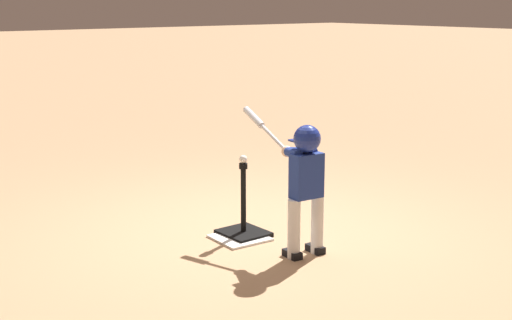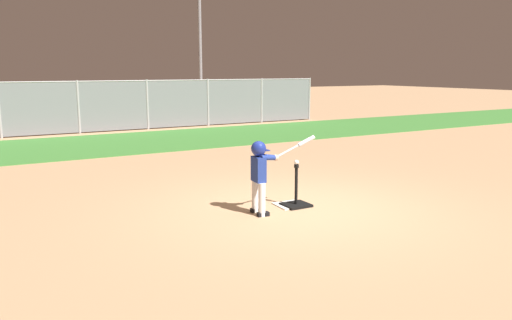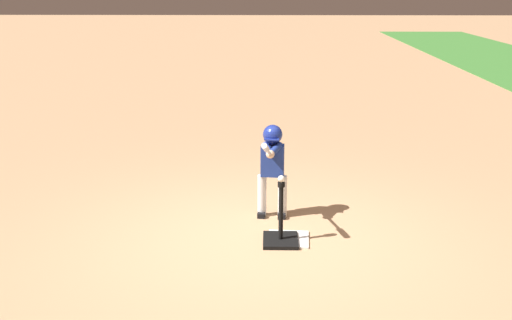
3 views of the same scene
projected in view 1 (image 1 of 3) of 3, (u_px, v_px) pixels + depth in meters
The scene contains 5 objects.
ground_plane at pixel (258, 232), 6.60m from camera, with size 90.00×90.00×0.00m, color tan.
home_plate at pixel (240, 238), 6.41m from camera, with size 0.44×0.44×0.02m, color white.
batting_tee at pixel (243, 225), 6.49m from camera, with size 0.42×0.37×0.68m.
batter_child at pixel (304, 173), 5.87m from camera, with size 1.06×0.36×1.15m.
baseball at pixel (243, 159), 6.35m from camera, with size 0.07×0.07×0.07m, color white.
Camera 1 is at (-4.92, 3.93, 2.10)m, focal length 50.00 mm.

